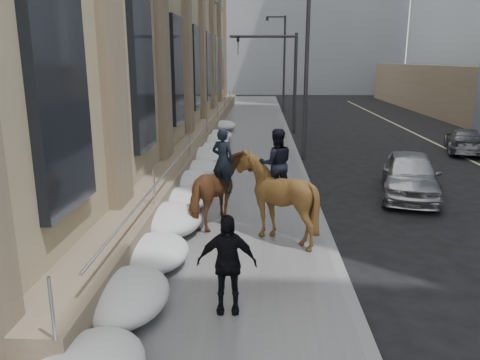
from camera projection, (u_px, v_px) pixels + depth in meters
name	position (u px, v px, depth m)	size (l,w,h in m)	color
ground	(209.00, 321.00, 8.24)	(140.00, 140.00, 0.00)	black
sidewalk	(237.00, 178.00, 17.90)	(5.00, 80.00, 0.12)	#58585A
curb	(305.00, 179.00, 17.79)	(0.24, 80.00, 0.12)	slate
bg_building_far	(218.00, 24.00, 75.61)	(24.00, 12.00, 20.00)	gray
streetlight_mid	(303.00, 57.00, 20.52)	(1.71, 0.24, 8.00)	#2D2D30
streetlight_far	(282.00, 58.00, 39.86)	(1.71, 0.24, 8.00)	#2D2D30
traffic_signal	(280.00, 67.00, 28.43)	(4.10, 0.22, 6.00)	#2D2D30
snow_bank	(193.00, 180.00, 16.02)	(1.70, 18.10, 0.76)	silver
mounted_horse_left	(220.00, 189.00, 12.39)	(1.81, 2.49, 2.62)	#56321A
mounted_horse_right	(276.00, 193.00, 11.45)	(2.03, 2.22, 2.75)	#422C13
pedestrian	(227.00, 264.00, 8.16)	(1.05, 0.44, 1.80)	black
car_silver	(410.00, 174.00, 15.57)	(1.78, 4.42, 1.51)	#A1A5A9
car_grey	(465.00, 141.00, 22.98)	(1.66, 4.09, 1.19)	#5A5C62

